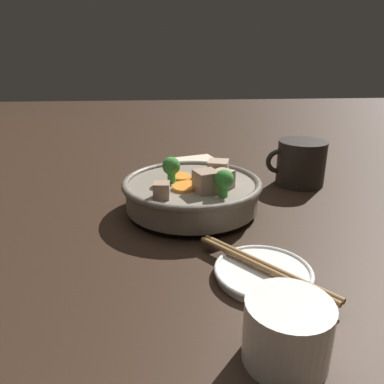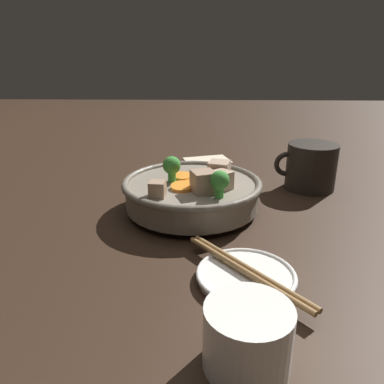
{
  "view_description": "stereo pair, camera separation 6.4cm",
  "coord_description": "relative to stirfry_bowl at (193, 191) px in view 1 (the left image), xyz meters",
  "views": [
    {
      "loc": [
        0.05,
        0.6,
        0.27
      ],
      "look_at": [
        0.0,
        0.0,
        0.03
      ],
      "focal_mm": 35.0,
      "sensor_mm": 36.0,
      "label": 1
    },
    {
      "loc": [
        -0.02,
        0.6,
        0.27
      ],
      "look_at": [
        0.0,
        0.0,
        0.03
      ],
      "focal_mm": 35.0,
      "sensor_mm": 36.0,
      "label": 2
    }
  ],
  "objects": [
    {
      "name": "napkin",
      "position": [
        -0.03,
        -0.31,
        -0.04
      ],
      "size": [
        0.13,
        0.11,
        0.0
      ],
      "color": "beige",
      "rests_on": "ground_plane"
    },
    {
      "name": "chopsticks_pair",
      "position": [
        -0.07,
        0.21,
        -0.02
      ],
      "size": [
        0.14,
        0.16,
        0.01
      ],
      "color": "olive",
      "rests_on": "side_saucer"
    },
    {
      "name": "dark_mug",
      "position": [
        -0.23,
        -0.12,
        0.01
      ],
      "size": [
        0.12,
        0.1,
        0.09
      ],
      "color": "black",
      "rests_on": "ground_plane"
    },
    {
      "name": "side_saucer",
      "position": [
        -0.07,
        0.21,
        -0.03
      ],
      "size": [
        0.12,
        0.12,
        0.01
      ],
      "color": "white",
      "rests_on": "ground_plane"
    },
    {
      "name": "tea_cup",
      "position": [
        -0.06,
        0.34,
        -0.01
      ],
      "size": [
        0.08,
        0.08,
        0.06
      ],
      "color": "white",
      "rests_on": "ground_plane"
    },
    {
      "name": "stirfry_bowl",
      "position": [
        0.0,
        0.0,
        0.0
      ],
      "size": [
        0.24,
        0.24,
        0.1
      ],
      "color": "slate",
      "rests_on": "ground_plane"
    },
    {
      "name": "ground_plane",
      "position": [
        0.0,
        -0.0,
        -0.04
      ],
      "size": [
        3.0,
        3.0,
        0.0
      ],
      "primitive_type": "plane",
      "color": "black"
    }
  ]
}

